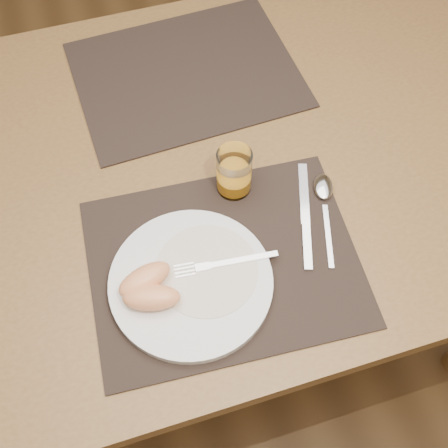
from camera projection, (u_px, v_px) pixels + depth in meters
ground at (211, 307)px, 1.71m from camera, size 5.00×5.00×0.00m
table at (205, 184)px, 1.13m from camera, size 1.40×0.90×0.75m
placemat_near at (224, 262)px, 0.95m from camera, size 0.47×0.38×0.00m
placemat_far at (186, 74)px, 1.17m from camera, size 0.47×0.37×0.00m
plate at (191, 282)px, 0.92m from camera, size 0.27×0.27×0.02m
plate_dressing at (207, 270)px, 0.92m from camera, size 0.17×0.17×0.00m
fork at (217, 264)px, 0.93m from camera, size 0.18×0.03×0.00m
knife at (306, 224)px, 0.98m from camera, size 0.08×0.21×0.01m
spoon at (324, 194)px, 1.01m from camera, size 0.08×0.19×0.01m
juice_glass at (234, 174)px, 0.99m from camera, size 0.06×0.06×0.09m
grapefruit_wedges at (148, 288)px, 0.89m from camera, size 0.10×0.10×0.04m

